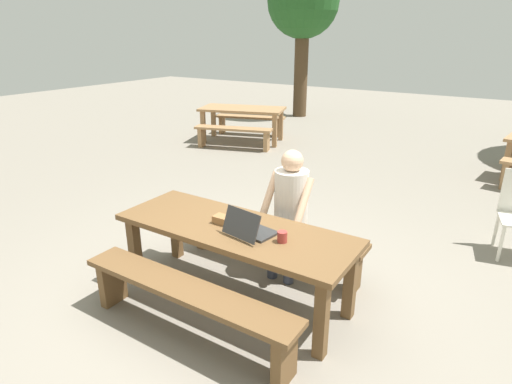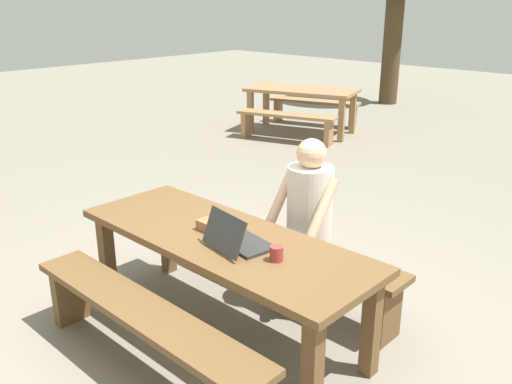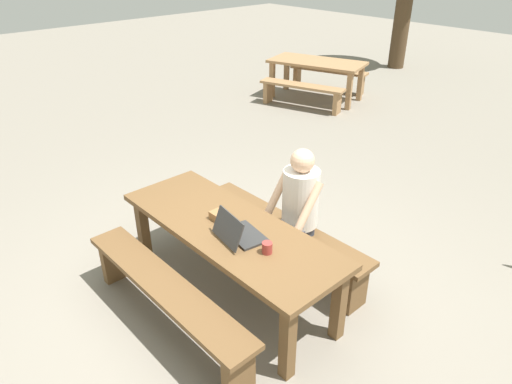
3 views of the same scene
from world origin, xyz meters
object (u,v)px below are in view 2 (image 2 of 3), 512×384
Objects in this scene: person_seated at (307,212)px; coffee_mug at (277,253)px; laptop at (237,239)px; small_pouch at (209,226)px; picnic_table_rear at (302,95)px; picnic_table_front at (223,249)px.

coffee_mug is at bearing -66.10° from person_seated.
coffee_mug is at bearing -163.68° from laptop.
small_pouch reaches higher than picnic_table_rear.
picnic_table_rear is at bearing 122.71° from small_pouch.
picnic_table_front is 0.26m from laptop.
laptop reaches higher than small_pouch.
picnic_table_front is 1.09× the size of picnic_table_rear.
laptop is at bearing -10.41° from small_pouch.
person_seated reaches higher than picnic_table_rear.
picnic_table_front is 0.51m from coffee_mug.
picnic_table_front is at bearing 1.12° from small_pouch.
laptop is at bearing -17.67° from picnic_table_front.
coffee_mug is 6.23m from picnic_table_rear.
small_pouch is (-0.13, -0.00, 0.13)m from picnic_table_front.
picnic_table_rear is (-3.29, 4.92, 0.02)m from picnic_table_front.
laptop is 0.21× the size of picnic_table_rear.
laptop is 2.78× the size of small_pouch.
coffee_mug is (0.62, -0.02, 0.01)m from small_pouch.
person_seated is (0.01, 0.68, -0.02)m from laptop.
picnic_table_rear reaches higher than picnic_table_front.
coffee_mug reaches higher than small_pouch.
laptop is 4.47× the size of coffee_mug.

